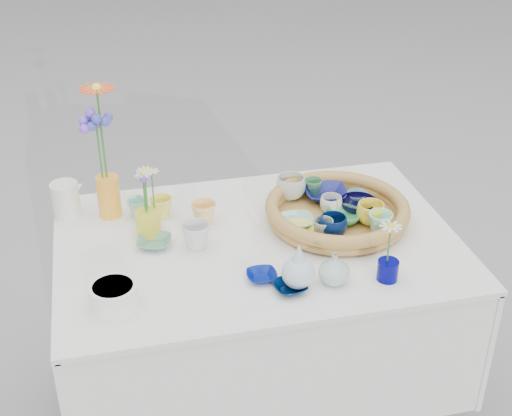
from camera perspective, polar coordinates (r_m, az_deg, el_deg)
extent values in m
plane|color=#989898|center=(2.75, 0.10, -16.16)|extent=(80.00, 80.00, 0.00)
imported|color=navy|center=(2.46, 5.60, 1.12)|extent=(0.17, 0.17, 0.04)
imported|color=black|center=(2.40, 8.16, 0.22)|extent=(0.16, 0.16, 0.04)
imported|color=yellow|center=(2.32, 9.15, -0.43)|extent=(0.10, 0.10, 0.07)
imported|color=#3FA35B|center=(2.33, 6.98, -0.71)|extent=(0.15, 0.15, 0.04)
imported|color=#85A390|center=(2.23, 5.37, -1.63)|extent=(0.07, 0.07, 0.06)
imported|color=#91D0BD|center=(2.30, 3.28, -1.09)|extent=(0.12, 0.12, 0.03)
imported|color=#B5C2BC|center=(2.44, 2.81, 1.66)|extent=(0.12, 0.12, 0.08)
imported|color=white|center=(2.37, 6.02, 0.28)|extent=(0.10, 0.10, 0.06)
imported|color=#67AAC9|center=(2.47, 8.04, 0.96)|extent=(0.10, 0.10, 0.02)
imported|color=#041641|center=(2.24, 6.19, -1.47)|extent=(0.11, 0.11, 0.07)
imported|color=#EEDF56|center=(2.25, 3.34, -1.76)|extent=(0.12, 0.12, 0.03)
imported|color=#98E8C8|center=(2.27, 9.88, -1.21)|extent=(0.09, 0.09, 0.07)
imported|color=#3D7B4B|center=(2.47, 4.61, 1.67)|extent=(0.07, 0.07, 0.06)
imported|color=#EFE051|center=(2.39, -7.58, 0.07)|extent=(0.10, 0.10, 0.07)
imported|color=#FFCA74|center=(2.33, -4.20, -0.42)|extent=(0.09, 0.09, 0.08)
imported|color=slate|center=(2.24, -8.13, -2.73)|extent=(0.13, 0.13, 0.03)
imported|color=silver|center=(2.21, -4.81, -2.23)|extent=(0.12, 0.12, 0.08)
imported|color=navy|center=(2.07, 0.46, -5.47)|extent=(0.09, 0.09, 0.02)
imported|color=#91DDB8|center=(2.40, -9.41, 0.01)|extent=(0.09, 0.09, 0.06)
imported|color=#011235|center=(2.03, 2.74, -6.35)|extent=(0.11, 0.11, 0.02)
imported|color=#9FC0B2|center=(2.05, 6.29, -4.84)|extent=(0.11, 0.11, 0.09)
cylinder|color=#000063|center=(2.10, 10.49, -4.91)|extent=(0.08, 0.08, 0.06)
cylinder|color=#F8A029|center=(2.41, -11.69, 0.92)|extent=(0.09, 0.09, 0.14)
cylinder|color=yellow|center=(2.29, -8.60, -1.22)|extent=(0.10, 0.10, 0.09)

